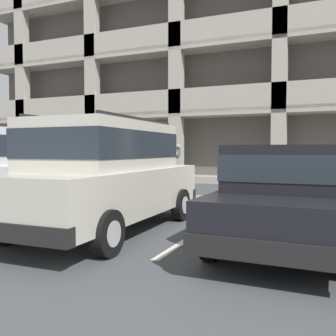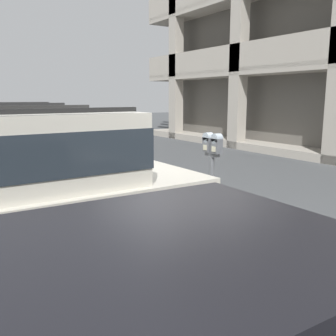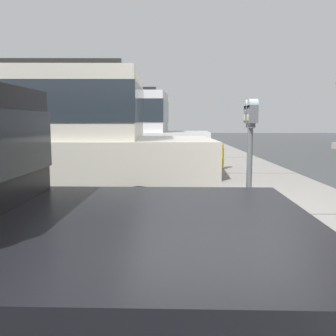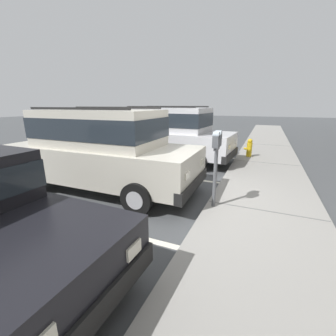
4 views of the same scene
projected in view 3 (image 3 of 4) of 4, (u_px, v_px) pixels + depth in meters
The scene contains 7 objects.
ground_plane at pixel (219, 227), 5.02m from camera, with size 80.00×80.00×0.10m.
sidewalk at pixel (316, 219), 5.00m from camera, with size 40.00×2.20×0.12m.
parking_stall_lines at pixel (89, 269), 3.44m from camera, with size 12.87×4.80×0.01m.
silver_suv at pixel (30, 142), 4.88m from camera, with size 2.07×4.81×2.03m.
red_sedan at pixel (102, 133), 8.29m from camera, with size 2.21×4.88×2.03m.
parking_meter_near at pixel (250, 131), 4.68m from camera, with size 0.35×0.12×1.50m.
fire_hydrant at pixel (220, 156), 9.73m from camera, with size 0.30×0.30×0.70m.
Camera 3 is at (4.89, -0.66, 1.35)m, focal length 40.00 mm.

